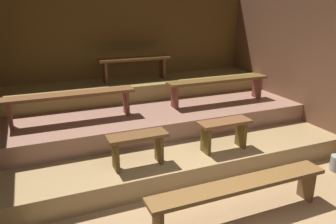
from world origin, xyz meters
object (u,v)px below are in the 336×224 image
Objects in this scene: bench_lower_right at (224,129)px; bench_middle_left at (71,98)px; bench_middle_right at (218,83)px; bench_floor_center at (240,189)px; bench_lower_left at (138,143)px; bench_upper_center at (134,62)px.

bench_lower_right is 0.40× the size of bench_middle_left.
bench_middle_left is at bearing 180.00° from bench_middle_right.
bench_floor_center is 2.82× the size of bench_lower_left.
bench_middle_right is at bearing 0.00° from bench_middle_left.
bench_lower_left reaches higher than bench_floor_center.
bench_middle_right is at bearing 62.91° from bench_lower_right.
bench_lower_right is 0.40× the size of bench_middle_right.
bench_middle_right reaches higher than bench_lower_right.
bench_upper_center reaches higher than bench_lower_right.
bench_floor_center is 2.82× the size of bench_lower_right.
bench_floor_center is 1.13× the size of bench_middle_left.
bench_middle_right is (2.79, 0.00, 0.00)m from bench_middle_left.
bench_middle_left is 1.91m from bench_upper_center.
bench_middle_right is (1.19, 2.54, 0.63)m from bench_floor_center.
bench_middle_left reaches higher than bench_lower_right.
bench_upper_center is at bearing 38.93° from bench_middle_left.
bench_lower_left is 1.57m from bench_middle_left.
bench_lower_left is at bearing -106.85° from bench_upper_center.
bench_middle_left reaches higher than bench_floor_center.
bench_floor_center is 1.58× the size of bench_upper_center.
bench_lower_left is 1.00× the size of bench_lower_right.
bench_lower_left is at bearing -147.03° from bench_middle_right.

